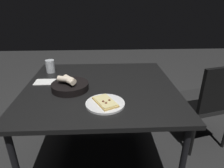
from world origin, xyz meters
TOP-DOWN VIEW (x-y plane):
  - ground at (0.00, 0.00)m, footprint 8.00×8.00m
  - dining_table at (0.00, 0.00)m, footprint 1.15×1.08m
  - pizza_plate at (0.03, -0.29)m, footprint 0.25×0.25m
  - bread_basket at (-0.22, -0.06)m, footprint 0.27×0.27m
  - beer_glass at (-0.45, 0.32)m, footprint 0.08×0.08m
  - napkin at (-0.45, 0.09)m, footprint 0.16×0.12m
  - chair_near at (0.99, 0.16)m, footprint 0.53×0.53m

SIDE VIEW (x-z plane):
  - ground at x=0.00m, z-range 0.00..0.00m
  - chair_near at x=0.99m, z-range 0.08..0.94m
  - dining_table at x=0.00m, z-range 0.32..1.06m
  - napkin at x=-0.45m, z-range 0.74..0.75m
  - pizza_plate at x=0.03m, z-range 0.74..0.77m
  - bread_basket at x=-0.22m, z-range 0.72..0.83m
  - beer_glass at x=-0.45m, z-range 0.74..0.85m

